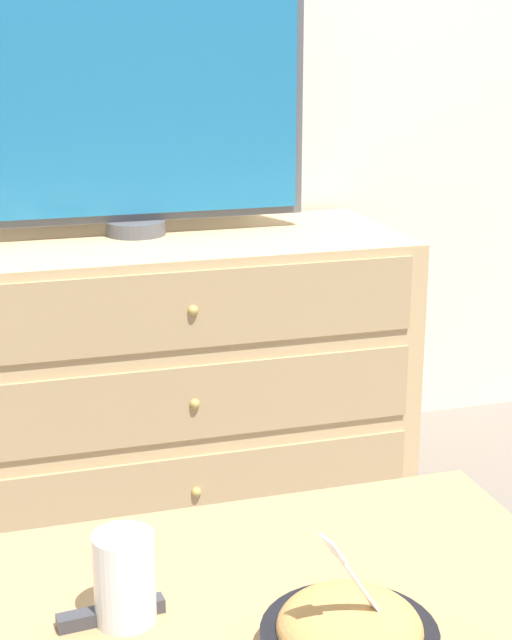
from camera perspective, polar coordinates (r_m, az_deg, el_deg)
ground_plane at (r=2.94m, az=-5.87°, el=-7.17°), size 12.00×12.00×0.00m
dresser at (r=2.55m, az=-4.99°, el=-2.76°), size 1.18×0.55×0.68m
tv at (r=2.47m, az=-7.29°, el=12.68°), size 0.88×0.15×0.66m
takeout_bowl at (r=1.17m, az=5.45°, el=-17.77°), size 0.20×0.20×0.18m
drink_cup at (r=1.23m, az=-7.65°, el=-14.93°), size 0.08×0.08×0.11m
remote_control at (r=1.25m, az=-8.43°, el=-16.52°), size 0.13×0.03×0.02m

